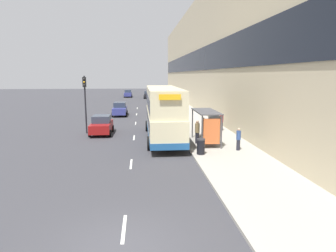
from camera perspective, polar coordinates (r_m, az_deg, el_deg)
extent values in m
plane|color=#38383D|center=(10.24, -8.77, -21.83)|extent=(220.00, 220.00, 0.00)
cube|color=#A39E93|center=(47.86, 1.92, 3.40)|extent=(5.00, 93.00, 0.14)
cube|color=#C6B793|center=(48.31, 6.82, 13.15)|extent=(3.00, 93.00, 16.56)
cube|color=black|center=(47.97, 4.96, 12.22)|extent=(0.12, 89.28, 2.98)
cube|color=silver|center=(11.23, -8.39, -18.74)|extent=(0.12, 2.00, 0.01)
cube|color=silver|center=(18.40, -7.05, -7.20)|extent=(0.12, 2.00, 0.01)
cube|color=silver|center=(25.89, -6.49, -2.22)|extent=(0.12, 2.00, 0.01)
cube|color=silver|center=(33.50, -6.19, 0.51)|extent=(0.12, 2.00, 0.01)
cube|color=silver|center=(41.15, -6.00, 2.23)|extent=(0.12, 2.00, 0.01)
cube|color=silver|center=(48.83, -5.87, 3.41)|extent=(0.12, 2.00, 0.01)
cube|color=#4C4C51|center=(23.07, 7.27, 2.78)|extent=(1.60, 4.20, 0.08)
cylinder|color=#4C4C51|center=(21.18, 6.50, -1.22)|extent=(0.10, 0.10, 2.40)
cylinder|color=#4C4C51|center=(25.05, 4.67, 0.51)|extent=(0.10, 0.10, 2.40)
cylinder|color=#4C4C51|center=(21.50, 10.15, -1.14)|extent=(0.10, 0.10, 2.40)
cylinder|color=#4C4C51|center=(25.32, 7.79, 0.55)|extent=(0.10, 0.10, 2.40)
cube|color=#99A8B2|center=(23.38, 8.81, 0.06)|extent=(0.04, 3.68, 1.92)
cube|color=#D86633|center=(21.38, 8.30, -1.02)|extent=(1.19, 0.10, 1.82)
cube|color=maroon|center=(23.44, 7.75, -2.05)|extent=(0.36, 2.80, 0.08)
cube|color=beige|center=(24.87, -0.89, 0.68)|extent=(2.55, 11.42, 1.85)
cube|color=beige|center=(24.65, -0.90, 5.04)|extent=(2.50, 11.08, 1.95)
cube|color=#1E518C|center=(24.99, -0.89, -0.91)|extent=(2.58, 11.48, 0.45)
cube|color=#2D3847|center=(24.82, -0.89, 1.52)|extent=(2.58, 10.74, 0.81)
cube|color=#2D3847|center=(24.66, -0.90, 4.82)|extent=(2.55, 10.74, 0.94)
cube|color=yellow|center=(18.94, 0.36, 5.52)|extent=(1.40, 0.08, 0.36)
cylinder|color=black|center=(28.80, -3.99, 0.03)|extent=(0.30, 1.00, 1.00)
cylinder|color=black|center=(28.96, 1.06, 0.11)|extent=(0.30, 1.00, 1.00)
cylinder|color=black|center=(21.52, -3.58, -3.29)|extent=(0.30, 1.00, 1.00)
cylinder|color=black|center=(21.73, 3.16, -3.15)|extent=(0.30, 1.00, 1.00)
cube|color=black|center=(69.06, -3.83, 5.85)|extent=(1.82, 3.89, 0.78)
cube|color=#2D3847|center=(68.82, -3.84, 6.43)|extent=(1.60, 1.87, 0.64)
cylinder|color=black|center=(70.27, -4.60, 5.59)|extent=(0.20, 0.60, 0.60)
cylinder|color=black|center=(70.31, -3.11, 5.61)|extent=(0.20, 0.60, 0.60)
cylinder|color=black|center=(67.87, -4.58, 5.44)|extent=(0.20, 0.60, 0.60)
cylinder|color=black|center=(67.91, -3.04, 5.46)|extent=(0.20, 0.60, 0.60)
cube|color=navy|center=(39.99, -9.16, 2.95)|extent=(1.72, 4.05, 0.81)
cube|color=#2D3847|center=(40.11, -9.17, 4.03)|extent=(1.51, 1.94, 0.66)
cylinder|color=black|center=(38.74, -8.01, 2.16)|extent=(0.20, 0.60, 0.60)
cylinder|color=black|center=(38.87, -10.54, 2.12)|extent=(0.20, 0.60, 0.60)
cylinder|color=black|center=(41.23, -7.84, 2.62)|extent=(0.20, 0.60, 0.60)
cylinder|color=black|center=(41.34, -10.22, 2.58)|extent=(0.20, 0.60, 0.60)
cube|color=navy|center=(73.23, -7.63, 6.02)|extent=(1.72, 4.28, 0.81)
cube|color=#2D3847|center=(73.40, -7.63, 6.61)|extent=(1.51, 2.06, 0.67)
cylinder|color=black|center=(71.90, -6.98, 5.64)|extent=(0.20, 0.60, 0.60)
cylinder|color=black|center=(71.98, -8.35, 5.61)|extent=(0.20, 0.60, 0.60)
cylinder|color=black|center=(74.55, -6.91, 5.78)|extent=(0.20, 0.60, 0.60)
cylinder|color=black|center=(74.62, -8.24, 5.76)|extent=(0.20, 0.60, 0.60)
cube|color=maroon|center=(27.80, -12.54, -0.14)|extent=(1.75, 3.93, 0.77)
cube|color=#2D3847|center=(27.89, -12.54, 1.34)|extent=(1.54, 1.89, 0.63)
cylinder|color=black|center=(26.58, -10.96, -1.38)|extent=(0.20, 0.60, 0.60)
cylinder|color=black|center=(26.82, -14.69, -1.42)|extent=(0.20, 0.60, 0.60)
cylinder|color=black|center=(28.96, -10.48, -0.45)|extent=(0.20, 0.60, 0.60)
cylinder|color=black|center=(29.18, -13.91, -0.50)|extent=(0.20, 0.60, 0.60)
cylinder|color=#23232D|center=(28.70, 10.13, -0.07)|extent=(0.27, 0.27, 0.78)
cylinder|color=maroon|center=(28.59, 10.18, 1.35)|extent=(0.33, 0.33, 0.65)
sphere|color=tan|center=(28.53, 10.20, 2.21)|extent=(0.21, 0.21, 0.21)
cylinder|color=#23232D|center=(21.47, 13.23, -3.52)|extent=(0.26, 0.26, 0.75)
cylinder|color=navy|center=(21.32, 13.30, -1.72)|extent=(0.31, 0.31, 0.62)
sphere|color=tan|center=(21.25, 13.35, -0.63)|extent=(0.20, 0.20, 0.20)
cylinder|color=#23232D|center=(25.80, 6.72, -1.09)|extent=(0.26, 0.26, 0.77)
cylinder|color=#26262D|center=(25.67, 6.75, 0.46)|extent=(0.32, 0.32, 0.64)
sphere|color=tan|center=(25.61, 6.77, 1.40)|extent=(0.21, 0.21, 0.21)
cylinder|color=#23232D|center=(23.05, 5.57, -2.27)|extent=(0.29, 0.29, 0.85)
cylinder|color=#997F51|center=(22.90, 5.60, -0.37)|extent=(0.35, 0.35, 0.71)
sphere|color=tan|center=(22.82, 5.62, 0.78)|extent=(0.23, 0.23, 0.23)
cylinder|color=black|center=(19.93, 6.27, -4.04)|extent=(0.52, 0.52, 0.95)
cylinder|color=#2D2D33|center=(19.82, 6.29, -2.56)|extent=(0.55, 0.55, 0.10)
cylinder|color=black|center=(28.30, -15.45, 3.87)|extent=(0.14, 0.14, 5.25)
cube|color=black|center=(28.13, -15.66, 8.07)|extent=(0.30, 0.24, 0.90)
sphere|color=#2D2D2D|center=(28.01, -15.73, 8.61)|extent=(0.16, 0.16, 0.16)
sphere|color=#F2A519|center=(28.01, -15.70, 8.06)|extent=(0.16, 0.16, 0.16)
sphere|color=#2D2D2D|center=(28.02, -15.67, 7.51)|extent=(0.16, 0.16, 0.16)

